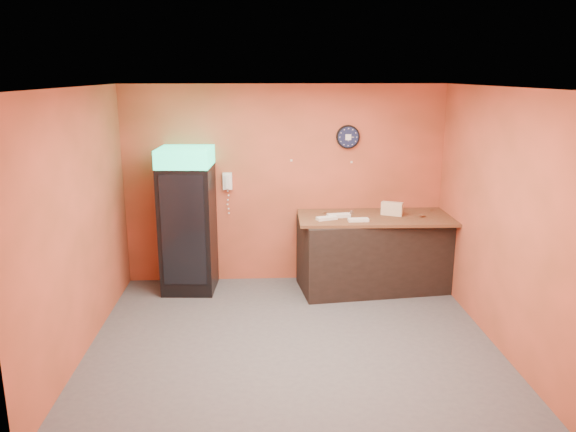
{
  "coord_description": "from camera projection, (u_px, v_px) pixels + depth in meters",
  "views": [
    {
      "loc": [
        -0.34,
        -5.8,
        2.94
      ],
      "look_at": [
        -0.02,
        0.6,
        1.3
      ],
      "focal_mm": 35.0,
      "sensor_mm": 36.0,
      "label": 1
    }
  ],
  "objects": [
    {
      "name": "wrapped_sandwich_left",
      "position": [
        327.0,
        218.0,
        7.45
      ],
      "size": [
        0.29,
        0.19,
        0.04
      ],
      "primitive_type": "cube",
      "rotation": [
        0.0,
        0.0,
        0.32
      ],
      "color": "white",
      "rests_on": "butcher_paper"
    },
    {
      "name": "right_wall",
      "position": [
        498.0,
        218.0,
        6.12
      ],
      "size": [
        0.02,
        4.0,
        2.8
      ],
      "primitive_type": "cube",
      "color": "#D9583D",
      "rests_on": "floor"
    },
    {
      "name": "ceiling",
      "position": [
        293.0,
        87.0,
        5.66
      ],
      "size": [
        4.5,
        4.0,
        0.02
      ],
      "primitive_type": "cube",
      "color": "white",
      "rests_on": "back_wall"
    },
    {
      "name": "beverage_cooler",
      "position": [
        188.0,
        223.0,
        7.6
      ],
      "size": [
        0.74,
        0.75,
        1.98
      ],
      "rotation": [
        0.0,
        0.0,
        -0.06
      ],
      "color": "black",
      "rests_on": "floor"
    },
    {
      "name": "butcher_paper",
      "position": [
        375.0,
        217.0,
        7.66
      ],
      "size": [
        2.12,
        1.04,
        0.04
      ],
      "primitive_type": "cube",
      "rotation": [
        0.0,
        0.0,
        -0.02
      ],
      "color": "brown",
      "rests_on": "prep_counter"
    },
    {
      "name": "wrapped_sandwich_mid",
      "position": [
        358.0,
        220.0,
        7.37
      ],
      "size": [
        0.27,
        0.12,
        0.04
      ],
      "primitive_type": "cube",
      "rotation": [
        0.0,
        0.0,
        0.05
      ],
      "color": "white",
      "rests_on": "butcher_paper"
    },
    {
      "name": "floor",
      "position": [
        292.0,
        340.0,
        6.35
      ],
      "size": [
        4.5,
        4.5,
        0.0
      ],
      "primitive_type": "plane",
      "color": "#47474C",
      "rests_on": "ground"
    },
    {
      "name": "wall_phone",
      "position": [
        228.0,
        181.0,
        7.83
      ],
      "size": [
        0.13,
        0.11,
        0.24
      ],
      "color": "white",
      "rests_on": "back_wall"
    },
    {
      "name": "wall_clock",
      "position": [
        348.0,
        137.0,
        7.79
      ],
      "size": [
        0.33,
        0.06,
        0.33
      ],
      "color": "black",
      "rests_on": "back_wall"
    },
    {
      "name": "back_wall",
      "position": [
        284.0,
        185.0,
        7.94
      ],
      "size": [
        4.5,
        0.02,
        2.8
      ],
      "primitive_type": "cube",
      "color": "#D9583D",
      "rests_on": "floor"
    },
    {
      "name": "kitchen_tool",
      "position": [
        352.0,
        212.0,
        7.76
      ],
      "size": [
        0.05,
        0.05,
        0.05
      ],
      "primitive_type": "cylinder",
      "color": "silver",
      "rests_on": "butcher_paper"
    },
    {
      "name": "wrapped_sandwich_right",
      "position": [
        339.0,
        215.0,
        7.58
      ],
      "size": [
        0.32,
        0.17,
        0.04
      ],
      "primitive_type": "cube",
      "rotation": [
        0.0,
        0.0,
        0.17
      ],
      "color": "white",
      "rests_on": "butcher_paper"
    },
    {
      "name": "left_wall",
      "position": [
        79.0,
        224.0,
        5.9
      ],
      "size": [
        0.02,
        4.0,
        2.8
      ],
      "primitive_type": "cube",
      "color": "#D9583D",
      "rests_on": "floor"
    },
    {
      "name": "sub_roll_stack",
      "position": [
        392.0,
        209.0,
        7.66
      ],
      "size": [
        0.3,
        0.21,
        0.18
      ],
      "rotation": [
        0.0,
        0.0,
        -0.44
      ],
      "color": "beige",
      "rests_on": "butcher_paper"
    },
    {
      "name": "prep_counter",
      "position": [
        374.0,
        254.0,
        7.79
      ],
      "size": [
        2.11,
        1.13,
        1.01
      ],
      "primitive_type": "cube",
      "rotation": [
        0.0,
        0.0,
        0.12
      ],
      "color": "black",
      "rests_on": "floor"
    }
  ]
}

